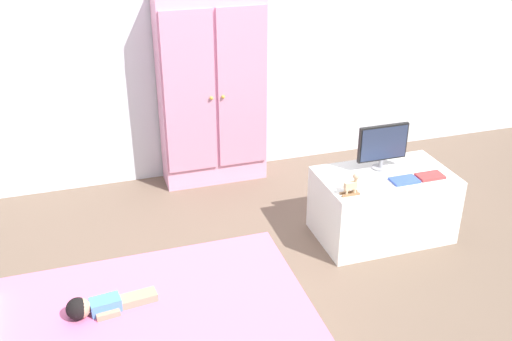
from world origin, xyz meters
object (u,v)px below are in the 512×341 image
Objects in this scene: tv_stand at (383,205)px; book_red at (430,176)px; book_blue at (404,180)px; wardrobe at (212,91)px; tv_monitor at (383,144)px; doll at (95,306)px; rocking_horse_toy at (352,184)px.

tv_stand is 5.06× the size of book_red.
book_blue is at bearing 180.00° from book_red.
wardrobe is at bearing 127.12° from tv_stand.
book_blue is 0.17m from book_red.
tv_stand is 0.24m from book_blue.
tv_monitor is at bearing 105.57° from book_blue.
book_red is (0.23, -0.11, 0.21)m from tv_stand.
doll is 0.50× the size of tv_stand.
tv_monitor reaches higher than rocking_horse_toy.
wardrobe is at bearing 131.51° from book_red.
tv_stand is 0.33m from book_red.
wardrobe reaches higher than book_blue.
wardrobe is 1.30m from rocking_horse_toy.
wardrobe reaches higher than book_red.
doll is 1.91m from wardrobe.
book_blue is (0.06, -0.11, 0.21)m from tv_stand.
wardrobe is 1.45m from book_blue.
wardrobe is (0.93, 1.63, 0.34)m from doll.
rocking_horse_toy is (-0.30, -0.15, 0.27)m from tv_stand.
rocking_horse_toy is 0.81× the size of book_blue.
doll is at bearing -119.77° from wardrobe.
book_red is (0.17, 0.00, 0.00)m from book_blue.
wardrobe reaches higher than tv_monitor.
doll is 3.09× the size of rocking_horse_toy.
wardrobe reaches higher than rocking_horse_toy.
tv_monitor reaches higher than book_blue.
book_blue reaches higher than tv_stand.
tv_monitor is 0.33m from book_red.
book_red is at bearing 5.11° from rocking_horse_toy.
tv_monitor is 0.25m from book_blue.
doll is at bearing -158.75° from tv_monitor.
book_red is at bearing -48.49° from wardrobe.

